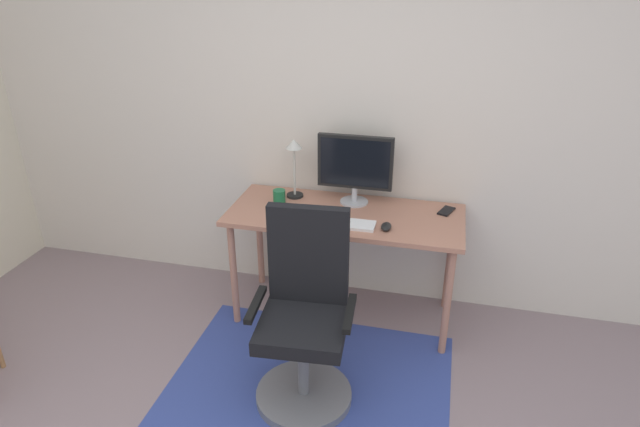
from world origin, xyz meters
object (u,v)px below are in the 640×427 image
Objects in this scene: coffee_cup at (279,197)px; office_chair at (305,327)px; monitor at (355,165)px; desk_lamp at (294,156)px; keyboard at (339,223)px; cell_phone at (446,211)px; computer_mouse at (386,227)px; desk at (345,224)px.

office_chair is at bearing -64.71° from coffee_cup.
monitor is 0.44× the size of office_chair.
desk_lamp is at bearing 179.09° from monitor.
coffee_cup reaches higher than keyboard.
coffee_cup is 0.66× the size of cell_phone.
office_chair is at bearing -118.89° from computer_mouse.
computer_mouse reaches higher than desk.
office_chair is (-0.06, -0.76, -0.24)m from desk.
coffee_cup is at bearing 154.83° from keyboard.
monitor is 5.13× the size of coffee_cup.
keyboard is at bearing -92.06° from desk.
desk_lamp is at bearing -160.20° from cell_phone.
keyboard is at bearing 80.50° from office_chair.
computer_mouse is at bearing -52.75° from monitor.
computer_mouse is at bearing 56.60° from office_chair.
monitor is 0.52m from coffee_cup.
cell_phone is at bearing 28.12° from keyboard.
desk is 0.80m from office_chair.
keyboard is at bearing -131.59° from cell_phone.
cell_phone is 0.13× the size of office_chair.
cell_phone is 0.36× the size of desk_lamp.
desk_lamp is (-0.37, 0.17, 0.36)m from desk.
coffee_cup is (-0.71, 0.20, 0.03)m from computer_mouse.
coffee_cup is at bearing 164.23° from computer_mouse.
desk is 0.64m from cell_phone.
desk is at bearing -5.20° from coffee_cup.
monitor is 0.41m from keyboard.
monitor reaches higher than keyboard.
desk is 0.19m from keyboard.
monitor reaches higher than office_chair.
desk is at bearing -144.54° from cell_phone.
monitor is 0.40m from desk_lamp.
keyboard is 0.40× the size of office_chair.
keyboard is 0.28m from computer_mouse.
computer_mouse is 0.47m from cell_phone.
coffee_cup is 1.06m from cell_phone.
coffee_cup is at bearing 174.80° from desk.
cell_phone is at bearing 15.17° from desk.
desk_lamp is (-0.40, 0.01, 0.02)m from monitor.
office_chair is (-0.08, -0.93, -0.58)m from monitor.
office_chair is at bearing -71.45° from desk_lamp.
computer_mouse is 0.77m from desk_lamp.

